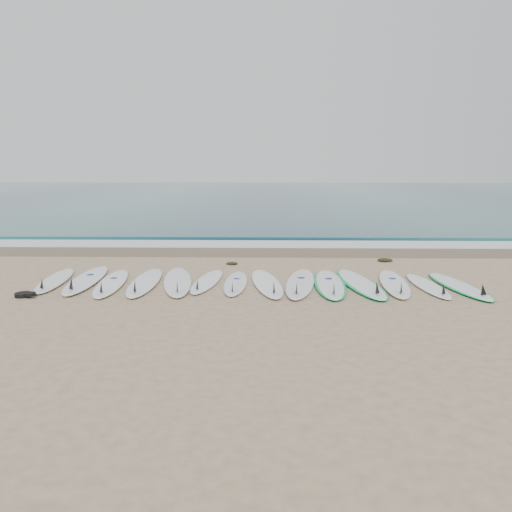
{
  "coord_description": "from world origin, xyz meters",
  "views": [
    {
      "loc": [
        0.31,
        -10.67,
        2.61
      ],
      "look_at": [
        0.04,
        1.29,
        0.4
      ],
      "focal_mm": 35.0,
      "sensor_mm": 36.0,
      "label": 1
    }
  ],
  "objects_px": {
    "surfboard_7": "(267,283)",
    "leash_coil": "(25,295)",
    "surfboard_0": "(54,280)",
    "surfboard_13": "(460,286)"
  },
  "relations": [
    {
      "from": "surfboard_0",
      "to": "surfboard_7",
      "type": "xyz_separation_m",
      "value": [
        4.76,
        -0.19,
        0.01
      ]
    },
    {
      "from": "surfboard_7",
      "to": "leash_coil",
      "type": "relative_size",
      "value": 6.09
    },
    {
      "from": "surfboard_7",
      "to": "leash_coil",
      "type": "distance_m",
      "value": 4.95
    },
    {
      "from": "surfboard_7",
      "to": "surfboard_13",
      "type": "distance_m",
      "value": 4.12
    },
    {
      "from": "surfboard_0",
      "to": "surfboard_13",
      "type": "relative_size",
      "value": 0.97
    },
    {
      "from": "surfboard_0",
      "to": "surfboard_13",
      "type": "distance_m",
      "value": 8.88
    },
    {
      "from": "surfboard_7",
      "to": "surfboard_0",
      "type": "bearing_deg",
      "value": 169.41
    },
    {
      "from": "leash_coil",
      "to": "surfboard_13",
      "type": "bearing_deg",
      "value": 5.85
    },
    {
      "from": "surfboard_0",
      "to": "surfboard_13",
      "type": "xyz_separation_m",
      "value": [
        8.87,
        -0.3,
        -0.01
      ]
    },
    {
      "from": "surfboard_0",
      "to": "surfboard_7",
      "type": "relative_size",
      "value": 0.91
    }
  ]
}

